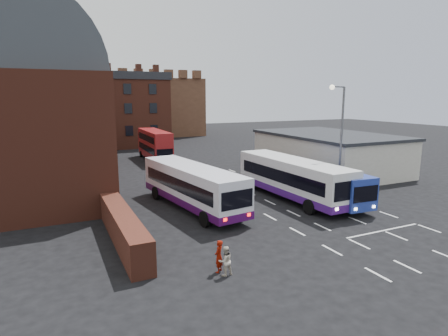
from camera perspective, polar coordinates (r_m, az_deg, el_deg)
name	(u,v)px	position (r m, az deg, el deg)	size (l,w,h in m)	color
ground	(290,228)	(24.90, 9.99, -8.93)	(180.00, 180.00, 0.00)	black
railway_station	(24,104)	(40.08, -28.17, 8.56)	(12.00, 28.00, 16.00)	#602B1E
forecourt_wall	(123,228)	(22.59, -15.09, -8.81)	(1.20, 10.00, 1.80)	#602B1E
cream_building	(328,152)	(44.20, 15.58, 2.39)	(10.40, 16.40, 4.25)	beige
brick_terrace	(98,114)	(65.55, -18.67, 7.80)	(22.00, 10.00, 11.00)	brown
castle_keep	(142,107)	(87.32, -12.37, 9.07)	(22.00, 22.00, 12.00)	brown
bus_white_outbound	(192,184)	(28.26, -4.91, -2.39)	(4.29, 12.07, 3.22)	white
bus_white_inbound	(292,176)	(31.09, 10.35, -1.20)	(3.40, 12.26, 3.32)	white
bus_blue	(320,180)	(31.36, 14.42, -1.83)	(3.05, 10.41, 2.81)	#223695
bus_red_double	(155,145)	(50.13, -10.51, 3.52)	(2.65, 9.97, 3.97)	maroon
street_lamp	(339,130)	(32.70, 17.18, 5.53)	(1.86, 0.62, 9.27)	#57595C
pedestrian_red	(219,256)	(18.47, -0.79, -13.29)	(0.58, 0.38, 1.60)	#760E03
pedestrian_beige	(225,261)	(18.19, 0.20, -13.96)	(0.70, 0.55, 1.44)	beige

